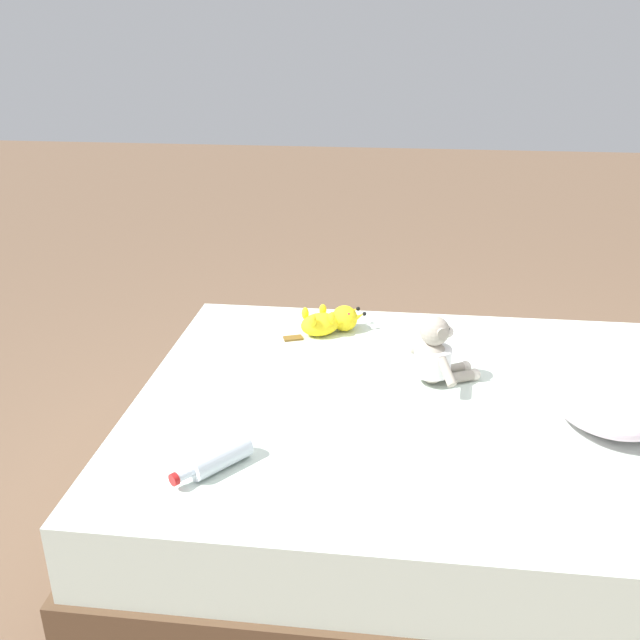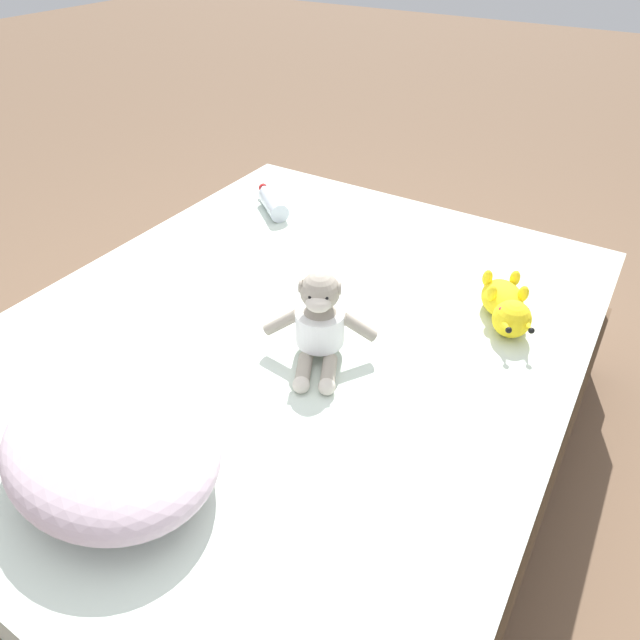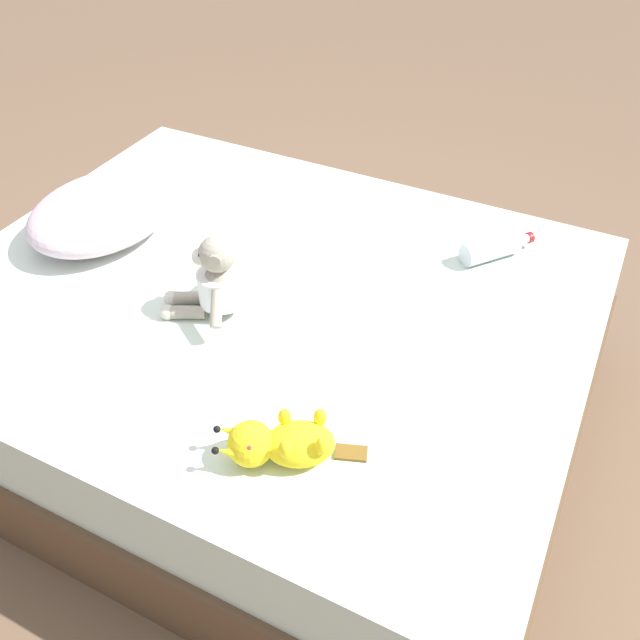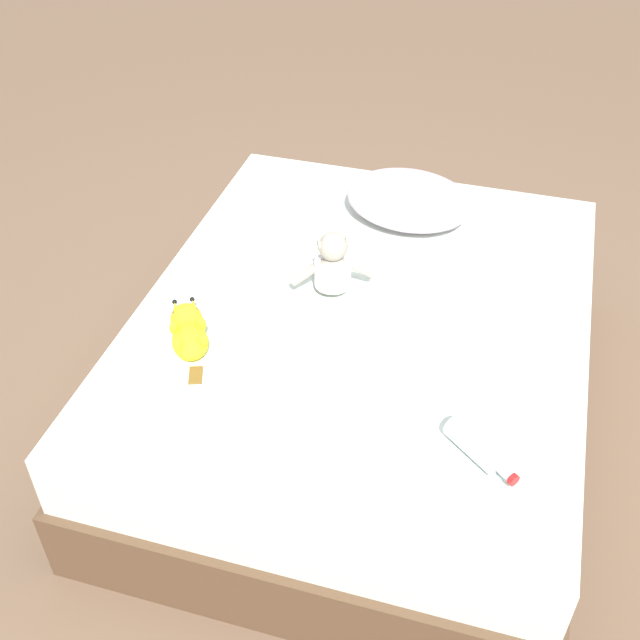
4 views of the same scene
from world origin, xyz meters
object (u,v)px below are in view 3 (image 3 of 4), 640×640
at_px(plush_monkey, 216,282).
at_px(plush_yellow_creature, 279,443).
at_px(pillow, 102,212).
at_px(glass_bottle, 492,248).
at_px(bed, 268,356).

bearing_deg(plush_monkey, plush_yellow_creature, -132.80).
distance_m(pillow, plush_monkey, 0.54).
bearing_deg(plush_monkey, glass_bottle, -46.23).
bearing_deg(bed, pillow, 87.21).
xyz_separation_m(bed, glass_bottle, (0.43, -0.53, 0.29)).
bearing_deg(glass_bottle, pillow, 110.16).
bearing_deg(bed, plush_monkey, 155.40).
relative_size(bed, plush_monkey, 6.73).
xyz_separation_m(plush_yellow_creature, glass_bottle, (0.92, -0.20, -0.01)).
xyz_separation_m(pillow, plush_monkey, (-0.16, -0.52, 0.02)).
bearing_deg(bed, glass_bottle, -50.62).
bearing_deg(pillow, bed, -92.79).
bearing_deg(glass_bottle, plush_yellow_creature, 167.44).
relative_size(pillow, plush_yellow_creature, 1.71).
distance_m(pillow, glass_bottle, 1.17).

